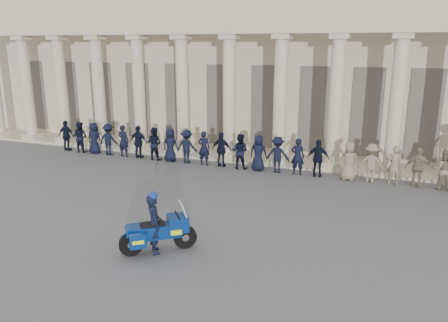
% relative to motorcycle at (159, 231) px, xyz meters
% --- Properties ---
extents(ground, '(90.00, 90.00, 0.00)m').
position_rel_motorcycle_xyz_m(ground, '(-0.38, 2.37, -0.63)').
color(ground, '#4D4D4F').
rests_on(ground, ground).
extents(building, '(40.00, 12.50, 9.00)m').
position_rel_motorcycle_xyz_m(building, '(-0.38, 17.11, 3.90)').
color(building, '#BBAE8C').
rests_on(building, ground).
extents(officer_rank, '(20.94, 0.65, 1.71)m').
position_rel_motorcycle_xyz_m(officer_rank, '(-1.12, 9.10, 0.23)').
color(officer_rank, black).
rests_on(officer_rank, ground).
extents(motorcycle, '(1.88, 1.66, 1.45)m').
position_rel_motorcycle_xyz_m(motorcycle, '(0.00, 0.00, 0.00)').
color(motorcycle, black).
rests_on(motorcycle, ground).
extents(rider, '(0.73, 0.77, 1.85)m').
position_rel_motorcycle_xyz_m(rider, '(-0.10, -0.08, 0.29)').
color(rider, black).
rests_on(rider, ground).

